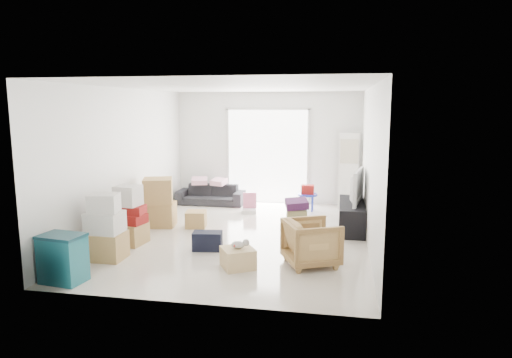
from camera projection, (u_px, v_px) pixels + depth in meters
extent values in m
cube|color=silver|center=(242.00, 241.00, 8.46)|extent=(4.50, 6.00, 0.24)
cube|color=white|center=(241.00, 80.00, 7.99)|extent=(4.50, 6.00, 0.24)
cube|color=white|center=(268.00, 147.00, 11.25)|extent=(4.50, 0.24, 2.70)
cube|color=white|center=(183.00, 196.00, 5.20)|extent=(4.50, 0.24, 2.70)
cube|color=white|center=(120.00, 160.00, 8.65)|extent=(0.24, 6.00, 2.70)
cube|color=white|center=(377.00, 166.00, 7.80)|extent=(0.24, 6.00, 2.70)
cube|color=white|center=(267.00, 156.00, 11.15)|extent=(2.00, 0.01, 2.30)
cube|color=silver|center=(228.00, 155.00, 11.32)|extent=(0.06, 0.04, 2.30)
cube|color=silver|center=(308.00, 157.00, 10.96)|extent=(0.06, 0.04, 2.30)
cube|color=silver|center=(268.00, 109.00, 10.96)|extent=(2.10, 0.04, 0.06)
cube|color=white|center=(348.00, 171.00, 10.52)|extent=(0.45, 0.30, 1.75)
cube|color=black|center=(352.00, 216.00, 8.83)|extent=(0.47, 1.57, 0.52)
imported|color=black|center=(352.00, 199.00, 8.78)|extent=(0.82, 1.21, 0.15)
imported|color=#232428|center=(211.00, 191.00, 11.05)|extent=(1.62, 0.48, 0.63)
cube|color=#F2B1CB|center=(199.00, 175.00, 11.08)|extent=(0.45, 0.40, 0.12)
cube|color=#F2B1CB|center=(219.00, 176.00, 10.94)|extent=(0.40, 0.36, 0.11)
imported|color=tan|center=(311.00, 240.00, 6.81)|extent=(0.93, 0.96, 0.76)
cube|color=#1A606C|center=(64.00, 271.00, 6.18)|extent=(0.60, 0.46, 0.31)
cube|color=#1A606C|center=(62.00, 249.00, 6.13)|extent=(0.60, 0.46, 0.31)
cube|color=#0C333D|center=(61.00, 236.00, 6.11)|extent=(0.63, 0.48, 0.04)
cube|color=tan|center=(106.00, 246.00, 7.10)|extent=(0.57, 0.48, 0.42)
cube|color=silver|center=(105.00, 222.00, 7.04)|extent=(0.53, 0.43, 0.33)
cube|color=silver|center=(104.00, 203.00, 6.99)|extent=(0.49, 0.45, 0.28)
cube|color=tan|center=(130.00, 233.00, 7.89)|extent=(0.56, 0.56, 0.37)
cube|color=maroon|center=(129.00, 219.00, 7.85)|extent=(0.61, 0.46, 0.16)
cube|color=maroon|center=(129.00, 210.00, 7.83)|extent=(0.54, 0.37, 0.15)
cube|color=silver|center=(128.00, 196.00, 7.79)|extent=(0.42, 0.41, 0.35)
cube|color=tan|center=(159.00, 214.00, 9.06)|extent=(0.71, 0.62, 0.46)
cube|color=tan|center=(158.00, 191.00, 8.99)|extent=(0.70, 0.70, 0.50)
cube|color=tan|center=(196.00, 219.00, 8.98)|extent=(0.44, 0.44, 0.32)
cube|color=black|center=(207.00, 241.00, 7.56)|extent=(0.51, 0.35, 0.31)
cube|color=olive|center=(296.00, 219.00, 8.90)|extent=(0.44, 0.44, 0.38)
cube|color=#3E1A41|center=(297.00, 205.00, 8.86)|extent=(0.50, 0.50, 0.14)
cylinder|color=#1C2EB7|center=(308.00, 195.00, 10.36)|extent=(0.45, 0.45, 0.04)
cylinder|color=#1C2EB7|center=(313.00, 202.00, 10.48)|extent=(0.04, 0.04, 0.35)
cylinder|color=#1C2EB7|center=(303.00, 202.00, 10.52)|extent=(0.04, 0.04, 0.35)
cylinder|color=#1C2EB7|center=(302.00, 204.00, 10.30)|extent=(0.04, 0.04, 0.35)
cylinder|color=#1C2EB7|center=(312.00, 204.00, 10.26)|extent=(0.04, 0.04, 0.35)
cube|color=maroon|center=(308.00, 189.00, 10.34)|extent=(0.28, 0.22, 0.20)
cube|color=silver|center=(249.00, 211.00, 10.21)|extent=(0.38, 0.35, 0.08)
cube|color=pink|center=(250.00, 200.00, 10.29)|extent=(0.31, 0.10, 0.36)
cube|color=#D9B67D|center=(238.00, 258.00, 6.73)|extent=(0.61, 0.61, 0.30)
ellipsoid|color=#B2ADA8|center=(238.00, 245.00, 6.69)|extent=(0.20, 0.14, 0.11)
cube|color=red|center=(238.00, 244.00, 6.69)|extent=(0.16, 0.15, 0.03)
sphere|color=#B2ADA8|center=(246.00, 243.00, 6.70)|extent=(0.11, 0.11, 0.11)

